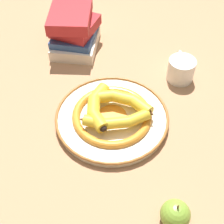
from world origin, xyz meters
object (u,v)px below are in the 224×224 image
Objects in this scene: banana_a at (97,106)px; banana_c at (123,100)px; banana_b at (116,121)px; coffee_mug at (181,69)px; book_stack at (74,30)px; decorative_bowl at (112,117)px; apple at (175,214)px.

banana_a is 0.08m from banana_c.
coffee_mug is at bearing 39.86° from banana_b.
book_stack reaches higher than banana_c.
book_stack is 1.74× the size of coffee_mug.
banana_a reaches higher than banana_c.
banana_c is at bearing 105.62° from banana_a.
coffee_mug reaches higher than decorative_bowl.
apple reaches higher than banana_b.
apple is at bearing 30.68° from banana_a.
decorative_bowl is at bearing -147.64° from book_stack.
book_stack is 0.41m from coffee_mug.
decorative_bowl is 1.47× the size of book_stack.
coffee_mug is (-0.24, -0.21, -0.01)m from banana_b.
banana_a is at bearing 34.61° from banana_c.
decorative_bowl is at bearing 62.92° from banana_c.
coffee_mug is at bearing -105.36° from apple.
banana_c is at bearing -141.06° from book_stack.
decorative_bowl is at bearing 95.39° from banana_b.
coffee_mug reaches higher than banana_c.
banana_b is 0.30m from apple.
apple is (-0.11, 0.32, 0.02)m from decorative_bowl.
apple is at bearing 173.19° from coffee_mug.
coffee_mug is (-0.29, -0.15, -0.01)m from banana_a.
apple reaches higher than coffee_mug.
apple is at bearing -69.93° from banana_b.
book_stack reaches higher than apple.
coffee_mug is (-0.21, -0.14, -0.01)m from banana_c.
banana_a is at bearing 127.10° from banana_b.
coffee_mug is at bearing -146.12° from decorative_bowl.
banana_c is 0.36m from apple.
banana_c is 2.35× the size of apple.
apple reaches higher than decorative_bowl.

